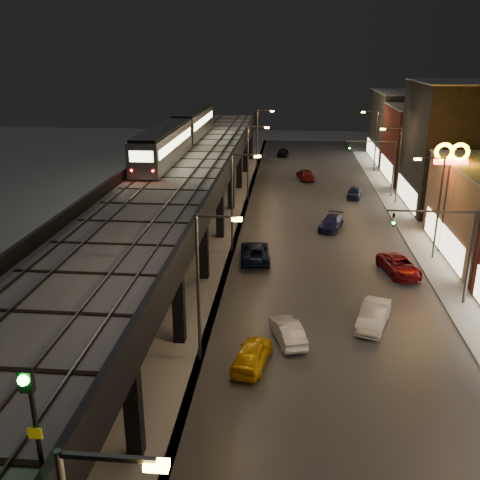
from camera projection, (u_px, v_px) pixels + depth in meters
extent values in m
cube|color=#46474D|center=(321.00, 240.00, 51.53)|extent=(17.00, 120.00, 0.06)
cube|color=#9FA1A8|center=(427.00, 243.00, 50.65)|extent=(4.00, 120.00, 0.14)
cube|color=#9FA1A8|center=(183.00, 236.00, 52.69)|extent=(11.00, 120.00, 0.06)
cube|color=black|center=(174.00, 186.00, 47.95)|extent=(9.00, 100.00, 1.00)
cube|color=black|center=(133.00, 405.00, 23.35)|extent=(0.70, 0.70, 5.30)
cube|color=black|center=(45.00, 351.00, 22.83)|extent=(8.00, 0.60, 0.50)
cube|color=black|center=(62.00, 298.00, 33.37)|extent=(0.70, 0.70, 5.30)
cube|color=black|center=(179.00, 303.00, 32.73)|extent=(0.70, 0.70, 5.30)
cube|color=black|center=(117.00, 263.00, 32.21)|extent=(8.00, 0.60, 0.50)
cube|color=black|center=(113.00, 244.00, 42.75)|extent=(0.70, 0.70, 5.30)
cube|color=black|center=(204.00, 247.00, 42.11)|extent=(0.70, 0.70, 5.30)
cube|color=black|center=(156.00, 215.00, 41.60)|extent=(8.00, 0.60, 0.50)
cube|color=black|center=(145.00, 209.00, 52.14)|extent=(0.70, 0.70, 5.30)
cube|color=black|center=(220.00, 211.00, 51.50)|extent=(0.70, 0.70, 5.30)
cube|color=black|center=(181.00, 185.00, 50.98)|extent=(8.00, 0.60, 0.50)
cube|color=black|center=(167.00, 185.00, 61.52)|extent=(0.70, 0.70, 5.30)
cube|color=black|center=(231.00, 186.00, 60.88)|extent=(0.70, 0.70, 5.30)
cube|color=black|center=(198.00, 164.00, 60.36)|extent=(8.00, 0.60, 0.50)
cube|color=black|center=(184.00, 167.00, 70.90)|extent=(0.70, 0.70, 5.30)
cube|color=black|center=(239.00, 168.00, 70.26)|extent=(0.70, 0.70, 5.30)
cube|color=black|center=(211.00, 149.00, 69.75)|extent=(8.00, 0.60, 0.50)
cube|color=black|center=(196.00, 154.00, 80.29)|extent=(0.70, 0.70, 5.30)
cube|color=black|center=(245.00, 154.00, 79.65)|extent=(0.70, 0.70, 5.30)
cube|color=black|center=(221.00, 137.00, 79.13)|extent=(8.00, 0.60, 0.50)
cube|color=black|center=(206.00, 143.00, 89.67)|extent=(0.70, 0.70, 5.30)
cube|color=black|center=(250.00, 143.00, 89.03)|extent=(0.70, 0.70, 5.30)
cube|color=black|center=(228.00, 128.00, 88.51)|extent=(8.00, 0.60, 0.50)
cube|color=#B2B7C1|center=(174.00, 180.00, 47.75)|extent=(8.40, 100.00, 0.16)
cube|color=#332D28|center=(139.00, 177.00, 47.98)|extent=(0.08, 98.00, 0.16)
cube|color=#332D28|center=(155.00, 177.00, 47.85)|extent=(0.08, 98.00, 0.16)
cube|color=#332D28|center=(188.00, 178.00, 47.59)|extent=(0.08, 98.00, 0.16)
cube|color=#332D28|center=(204.00, 178.00, 47.46)|extent=(0.08, 98.00, 0.16)
cube|color=black|center=(4.00, 362.00, 19.57)|extent=(7.80, 0.24, 0.06)
cube|color=black|center=(129.00, 227.00, 34.58)|extent=(7.80, 0.24, 0.06)
cube|color=black|center=(179.00, 174.00, 49.59)|extent=(7.80, 0.24, 0.06)
cube|color=black|center=(205.00, 145.00, 64.61)|extent=(7.80, 0.24, 0.06)
cube|color=black|center=(221.00, 127.00, 79.62)|extent=(7.80, 0.24, 0.06)
cube|color=black|center=(222.00, 175.00, 47.22)|extent=(0.30, 100.00, 1.10)
cube|color=black|center=(126.00, 173.00, 47.97)|extent=(0.30, 100.00, 1.10)
cube|color=beige|center=(443.00, 238.00, 47.29)|extent=(0.10, 12.00, 2.40)
cube|color=black|center=(466.00, 147.00, 59.97)|extent=(12.00, 13.00, 14.00)
cube|color=beige|center=(406.00, 193.00, 62.30)|extent=(0.10, 10.40, 2.40)
cube|color=#B2B7C1|center=(476.00, 82.00, 57.60)|extent=(12.20, 13.20, 0.16)
cube|color=maroon|center=(433.00, 145.00, 73.78)|extent=(12.00, 12.00, 10.00)
cube|color=beige|center=(386.00, 168.00, 75.44)|extent=(0.10, 9.60, 2.40)
cube|color=#B2B7C1|center=(438.00, 107.00, 72.08)|extent=(12.20, 12.20, 0.16)
cube|color=#353536|center=(412.00, 127.00, 86.75)|extent=(12.00, 16.00, 11.00)
cube|color=beige|center=(372.00, 151.00, 88.57)|extent=(0.10, 12.80, 2.40)
cube|color=#B2B7C1|center=(416.00, 92.00, 84.88)|extent=(12.20, 16.20, 0.16)
cube|color=#38383A|center=(107.00, 458.00, 11.64)|extent=(2.20, 0.12, 0.12)
cube|color=gold|center=(157.00, 465.00, 11.58)|extent=(0.55, 0.28, 0.18)
cylinder|color=#38383A|center=(198.00, 291.00, 30.10)|extent=(0.18, 0.18, 9.00)
cube|color=#38383A|center=(216.00, 217.00, 28.53)|extent=(2.20, 0.12, 0.12)
cube|color=gold|center=(237.00, 219.00, 28.47)|extent=(0.55, 0.28, 0.18)
cylinder|color=#38383A|center=(232.00, 204.00, 46.99)|extent=(0.18, 0.18, 9.00)
cube|color=#38383A|center=(245.00, 155.00, 45.42)|extent=(2.20, 0.12, 0.12)
cube|color=gold|center=(257.00, 156.00, 45.36)|extent=(0.55, 0.28, 0.18)
cylinder|color=#38383A|center=(438.00, 209.00, 45.46)|extent=(0.18, 0.18, 9.00)
cube|color=#38383A|center=(431.00, 158.00, 44.08)|extent=(2.20, 0.12, 0.12)
cube|color=gold|center=(418.00, 159.00, 44.22)|extent=(0.55, 0.28, 0.18)
cylinder|color=#38383A|center=(248.00, 164.00, 63.88)|extent=(0.18, 0.18, 9.00)
cube|color=#38383A|center=(257.00, 127.00, 62.31)|extent=(2.20, 0.12, 0.12)
cube|color=gold|center=(267.00, 128.00, 62.25)|extent=(0.55, 0.28, 0.18)
cylinder|color=#38383A|center=(399.00, 166.00, 62.35)|extent=(0.18, 0.18, 9.00)
cube|color=#38383A|center=(393.00, 128.00, 60.97)|extent=(2.20, 0.12, 0.12)
cube|color=gold|center=(383.00, 129.00, 61.11)|extent=(0.55, 0.28, 0.18)
cylinder|color=#38383A|center=(257.00, 140.00, 80.77)|extent=(0.18, 0.18, 9.00)
cube|color=#38383A|center=(265.00, 110.00, 79.20)|extent=(2.20, 0.12, 0.12)
cube|color=gold|center=(272.00, 111.00, 79.14)|extent=(0.55, 0.28, 0.18)
cylinder|color=#38383A|center=(376.00, 142.00, 79.24)|extent=(0.18, 0.18, 9.00)
cube|color=#38383A|center=(371.00, 111.00, 77.86)|extent=(2.20, 0.12, 0.12)
cube|color=gold|center=(363.00, 112.00, 78.00)|extent=(0.55, 0.28, 0.18)
cylinder|color=#38383A|center=(470.00, 259.00, 37.35)|extent=(0.20, 0.20, 7.00)
cube|color=#38383A|center=(432.00, 211.00, 36.47)|extent=(6.00, 0.12, 0.12)
imported|color=black|center=(394.00, 217.00, 36.85)|extent=(0.20, 0.16, 1.00)
sphere|color=#0CFF26|center=(394.00, 222.00, 36.80)|extent=(0.18, 0.18, 0.18)
cylinder|color=#38383A|center=(393.00, 169.00, 65.50)|extent=(0.20, 0.20, 7.00)
cube|color=#38383A|center=(371.00, 141.00, 64.62)|extent=(6.00, 0.12, 0.12)
imported|color=black|center=(350.00, 145.00, 65.00)|extent=(0.20, 0.16, 1.00)
sphere|color=#0CFF26|center=(350.00, 147.00, 64.95)|extent=(0.18, 0.18, 0.18)
cube|color=gray|center=(163.00, 146.00, 53.91)|extent=(2.76, 16.67, 3.14)
cube|color=black|center=(163.00, 129.00, 53.34)|extent=(2.48, 16.20, 0.24)
cube|color=beige|center=(150.00, 141.00, 53.89)|extent=(0.05, 15.24, 0.86)
cube|color=beige|center=(177.00, 142.00, 53.65)|extent=(0.05, 15.24, 0.86)
cube|color=gray|center=(194.00, 123.00, 70.59)|extent=(2.76, 16.67, 3.14)
cube|color=black|center=(193.00, 110.00, 70.02)|extent=(2.48, 16.20, 0.24)
cube|color=beige|center=(183.00, 120.00, 70.56)|extent=(0.05, 15.24, 0.86)
cube|color=beige|center=(204.00, 120.00, 70.32)|extent=(0.05, 15.24, 0.86)
cube|color=beige|center=(141.00, 157.00, 45.92)|extent=(2.10, 0.05, 0.95)
sphere|color=#FF0C0C|center=(131.00, 171.00, 46.40)|extent=(0.19, 0.19, 0.19)
sphere|color=#FF0C0C|center=(153.00, 171.00, 46.23)|extent=(0.19, 0.19, 0.19)
cylinder|color=black|center=(36.00, 424.00, 13.68)|extent=(0.13, 0.13, 3.27)
cube|color=black|center=(26.00, 381.00, 13.11)|extent=(0.35, 0.20, 0.60)
sphere|color=#0CFF26|center=(23.00, 380.00, 12.96)|extent=(0.28, 0.28, 0.28)
cube|color=yellow|center=(35.00, 433.00, 13.66)|extent=(0.38, 0.04, 0.33)
imported|color=#EDB410|center=(252.00, 355.00, 30.74)|extent=(2.50, 4.52, 1.46)
imported|color=white|center=(287.00, 332.00, 33.37)|extent=(2.57, 4.37, 1.36)
imported|color=#0E1938|center=(255.00, 252.00, 46.35)|extent=(2.91, 5.51, 1.48)
imported|color=maroon|center=(306.00, 175.00, 75.41)|extent=(2.71, 5.11, 1.41)
imported|color=black|center=(283.00, 152.00, 92.17)|extent=(2.09, 4.23, 1.39)
imported|color=silver|center=(373.00, 316.00, 35.14)|extent=(2.97, 4.90, 1.53)
imported|color=maroon|center=(399.00, 266.00, 43.43)|extent=(3.44, 5.45, 1.40)
imported|color=#141A4D|center=(331.00, 223.00, 54.37)|extent=(3.13, 4.97, 1.34)
imported|color=#1B214F|center=(354.00, 193.00, 66.00)|extent=(2.24, 4.14, 1.34)
cylinder|color=#38383A|center=(444.00, 210.00, 47.15)|extent=(0.24, 0.24, 8.00)
cube|color=#FF0C0C|center=(451.00, 162.00, 45.71)|extent=(2.80, 0.25, 0.50)
torus|color=#E8A000|center=(444.00, 152.00, 45.50)|extent=(1.63, 0.36, 1.62)
torus|color=#E8A000|center=(460.00, 152.00, 45.39)|extent=(1.63, 0.36, 1.62)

